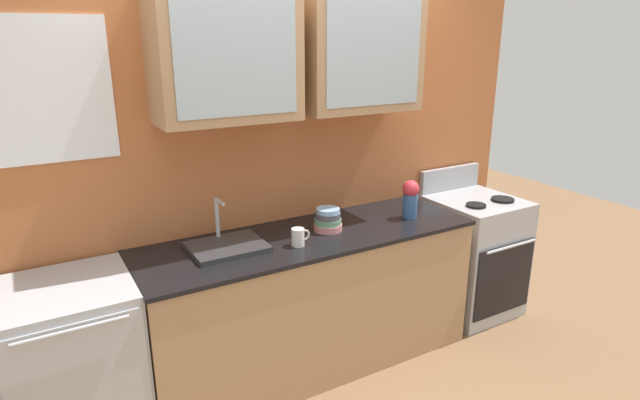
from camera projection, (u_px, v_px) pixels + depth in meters
ground_plane at (311, 361)px, 3.46m from camera, size 10.00×10.00×0.00m
back_wall_unit at (284, 127)px, 3.26m from camera, size 3.74×0.46×2.63m
counter at (310, 300)px, 3.32m from camera, size 2.11×0.67×0.89m
stove_range at (472, 254)px, 4.00m from camera, size 0.60×0.67×1.07m
sink_faucet at (227, 245)px, 2.97m from camera, size 0.42×0.34×0.27m
bowl_stack at (328, 220)px, 3.24m from camera, size 0.18×0.18×0.14m
vase at (410, 198)px, 3.45m from camera, size 0.11×0.11×0.25m
cup_near_sink at (298, 237)px, 3.01m from camera, size 0.11×0.08×0.10m
dishwasher at (75, 367)px, 2.66m from camera, size 0.63×0.65×0.89m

